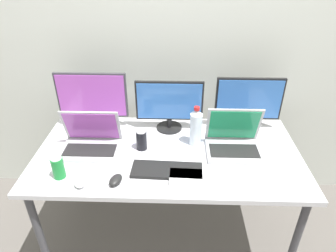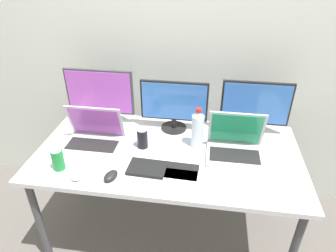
{
  "view_description": "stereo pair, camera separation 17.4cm",
  "coord_description": "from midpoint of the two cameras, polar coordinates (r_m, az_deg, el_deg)",
  "views": [
    {
      "loc": [
        0.05,
        -1.49,
        1.82
      ],
      "look_at": [
        0.0,
        0.0,
        0.92
      ],
      "focal_mm": 32.0,
      "sensor_mm": 36.0,
      "label": 1
    },
    {
      "loc": [
        0.22,
        -1.48,
        1.82
      ],
      "look_at": [
        0.0,
        0.0,
        0.92
      ],
      "focal_mm": 32.0,
      "sensor_mm": 36.0,
      "label": 2
    }
  ],
  "objects": [
    {
      "name": "mouse_by_keyboard",
      "position": [
        1.65,
        -7.86,
        -9.49
      ],
      "size": [
        0.09,
        0.11,
        0.04
      ],
      "primitive_type": "ellipsoid",
      "rotation": [
        0.0,
        0.0,
        -0.31
      ],
      "color": "black",
      "rests_on": "work_desk"
    },
    {
      "name": "soda_can_near_keyboard",
      "position": [
        1.75,
        -17.61,
        -6.21
      ],
      "size": [
        0.07,
        0.07,
        0.13
      ],
      "color": "#197F33",
      "rests_on": "work_desk"
    },
    {
      "name": "ground_plane",
      "position": [
        2.36,
        2.25,
        -19.59
      ],
      "size": [
        16.0,
        16.0,
        0.0
      ],
      "primitive_type": "plane",
      "color": "#5B5651"
    },
    {
      "name": "soda_can_by_laptop",
      "position": [
        1.84,
        -2.21,
        -2.46
      ],
      "size": [
        0.07,
        0.07,
        0.13
      ],
      "color": "black",
      "rests_on": "work_desk"
    },
    {
      "name": "monitor_left",
      "position": [
        2.08,
        -10.54,
        5.79
      ],
      "size": [
        0.47,
        0.18,
        0.39
      ],
      "color": "#38383D",
      "rests_on": "work_desk"
    },
    {
      "name": "water_bottle",
      "position": [
        1.84,
        8.34,
        -0.67
      ],
      "size": [
        0.08,
        0.08,
        0.26
      ],
      "color": "silver",
      "rests_on": "work_desk"
    },
    {
      "name": "work_desk",
      "position": [
        1.88,
        2.67,
        -6.37
      ],
      "size": [
        1.6,
        0.81,
        0.74
      ],
      "color": "#424247",
      "rests_on": "ground"
    },
    {
      "name": "laptop_silver",
      "position": [
        1.92,
        -11.4,
        -1.91
      ],
      "size": [
        0.35,
        0.24,
        0.25
      ],
      "color": "#B7B7BC",
      "rests_on": "work_desk"
    },
    {
      "name": "wall_back",
      "position": [
        2.14,
        4.87,
        16.93
      ],
      "size": [
        7.0,
        0.08,
        2.6
      ],
      "primitive_type": "cube",
      "color": "silver",
      "rests_on": "ground"
    },
    {
      "name": "monitor_center",
      "position": [
        1.97,
        3.58,
        4.05
      ],
      "size": [
        0.44,
        0.17,
        0.35
      ],
      "color": "black",
      "rests_on": "work_desk"
    },
    {
      "name": "keyboard_aux",
      "position": [
        1.63,
        9.77,
        -10.46
      ],
      "size": [
        0.42,
        0.14,
        0.02
      ],
      "primitive_type": "cube",
      "rotation": [
        0.0,
        0.0,
        -0.03
      ],
      "color": "white",
      "rests_on": "work_desk"
    },
    {
      "name": "keyboard_main",
      "position": [
        1.68,
        1.99,
        -8.49
      ],
      "size": [
        0.4,
        0.16,
        0.02
      ],
      "primitive_type": "cube",
      "rotation": [
        0.0,
        0.0,
        -0.04
      ],
      "color": "black",
      "rests_on": "work_desk"
    },
    {
      "name": "laptop_secondary",
      "position": [
        1.85,
        15.3,
        -3.58
      ],
      "size": [
        0.33,
        0.26,
        0.27
      ],
      "color": "#B7B7BC",
      "rests_on": "work_desk"
    },
    {
      "name": "monitor_right",
      "position": [
        2.03,
        18.69,
        3.44
      ],
      "size": [
        0.44,
        0.17,
        0.36
      ],
      "color": "black",
      "rests_on": "work_desk"
    },
    {
      "name": "mouse_by_laptop",
      "position": [
        1.69,
        -14.17,
        -9.11
      ],
      "size": [
        0.08,
        0.11,
        0.03
      ],
      "primitive_type": "ellipsoid",
      "rotation": [
        0.0,
        0.0,
        0.25
      ],
      "color": "silver",
      "rests_on": "work_desk"
    }
  ]
}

